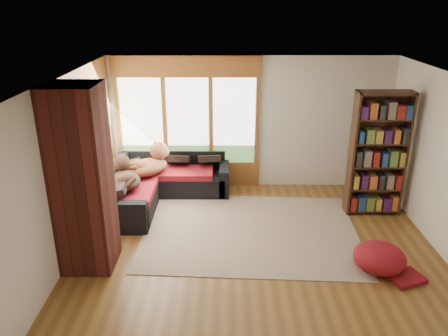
% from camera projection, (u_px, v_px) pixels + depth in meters
% --- Properties ---
extents(floor, '(5.50, 5.50, 0.00)m').
position_uv_depth(floor, '(256.00, 250.00, 6.66)').
color(floor, brown).
rests_on(floor, ground).
extents(ceiling, '(5.50, 5.50, 0.00)m').
position_uv_depth(ceiling, '(261.00, 79.00, 5.71)').
color(ceiling, white).
extents(wall_back, '(5.50, 0.04, 2.60)m').
position_uv_depth(wall_back, '(249.00, 123.00, 8.51)').
color(wall_back, silver).
rests_on(wall_back, ground).
extents(wall_front, '(5.50, 0.04, 2.60)m').
position_uv_depth(wall_front, '(278.00, 276.00, 3.86)').
color(wall_front, silver).
rests_on(wall_front, ground).
extents(wall_left, '(0.04, 5.00, 2.60)m').
position_uv_depth(wall_left, '(65.00, 171.00, 6.19)').
color(wall_left, silver).
rests_on(wall_left, ground).
extents(windows_back, '(2.82, 0.10, 1.90)m').
position_uv_depth(windows_back, '(188.00, 121.00, 8.47)').
color(windows_back, brown).
rests_on(windows_back, wall_back).
extents(windows_left, '(0.10, 2.62, 1.90)m').
position_uv_depth(windows_left, '(91.00, 141.00, 7.29)').
color(windows_left, brown).
rests_on(windows_left, wall_left).
extents(roller_blind, '(0.03, 0.72, 0.90)m').
position_uv_depth(roller_blind, '(103.00, 106.00, 7.92)').
color(roller_blind, '#6C9255').
rests_on(roller_blind, wall_left).
extents(brick_chimney, '(0.70, 0.70, 2.60)m').
position_uv_depth(brick_chimney, '(82.00, 181.00, 5.87)').
color(brick_chimney, '#471914').
rests_on(brick_chimney, ground).
extents(sectional_sofa, '(2.20, 2.20, 0.80)m').
position_uv_depth(sectional_sofa, '(146.00, 187.00, 8.13)').
color(sectional_sofa, black).
rests_on(sectional_sofa, ground).
extents(area_rug, '(3.60, 2.83, 0.01)m').
position_uv_depth(area_rug, '(250.00, 231.00, 7.20)').
color(area_rug, beige).
rests_on(area_rug, ground).
extents(bookshelf, '(0.94, 0.31, 2.18)m').
position_uv_depth(bookshelf, '(378.00, 155.00, 7.45)').
color(bookshelf, '#392013').
rests_on(bookshelf, ground).
extents(pouf, '(0.82, 0.82, 0.39)m').
position_uv_depth(pouf, '(379.00, 257.00, 6.11)').
color(pouf, maroon).
rests_on(pouf, area_rug).
extents(dog_tan, '(0.99, 1.00, 0.50)m').
position_uv_depth(dog_tan, '(150.00, 159.00, 8.12)').
color(dog_tan, brown).
rests_on(dog_tan, sectional_sofa).
extents(dog_brindle, '(0.76, 0.92, 0.45)m').
position_uv_depth(dog_brindle, '(124.00, 172.00, 7.60)').
color(dog_brindle, black).
rests_on(dog_brindle, sectional_sofa).
extents(throw_pillows, '(1.98, 1.68, 0.45)m').
position_uv_depth(throw_pillows, '(150.00, 163.00, 8.02)').
color(throw_pillows, black).
rests_on(throw_pillows, sectional_sofa).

